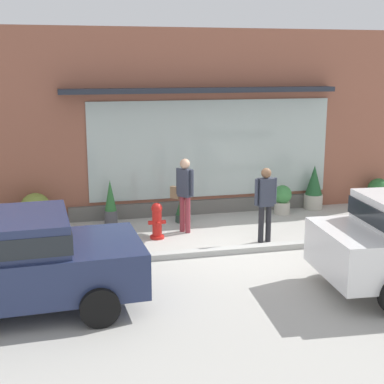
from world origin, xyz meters
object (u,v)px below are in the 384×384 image
(potted_plant_window_right, at_px, (36,210))
(potted_plant_window_center, at_px, (282,199))
(pedestrian_passerby, at_px, (265,199))
(potted_plant_corner_tall, at_px, (182,207))
(potted_plant_low_front, at_px, (314,188))
(fire_hydrant, at_px, (157,220))
(potted_plant_window_left, at_px, (110,203))
(parked_car_navy, at_px, (2,258))
(pedestrian_with_handbag, at_px, (184,190))
(potted_plant_by_entrance, at_px, (378,191))

(potted_plant_window_right, bearing_deg, potted_plant_window_center, -1.74)
(pedestrian_passerby, xyz_separation_m, potted_plant_corner_tall, (-1.39, 1.96, -0.60))
(potted_plant_window_right, bearing_deg, potted_plant_low_front, 0.96)
(potted_plant_window_right, bearing_deg, potted_plant_corner_tall, -4.92)
(pedestrian_passerby, xyz_separation_m, potted_plant_window_right, (-4.86, 2.26, -0.52))
(pedestrian_passerby, relative_size, potted_plant_window_center, 2.17)
(fire_hydrant, xyz_separation_m, potted_plant_corner_tall, (0.84, 1.16, -0.05))
(pedestrian_passerby, distance_m, potted_plant_corner_tall, 2.48)
(potted_plant_window_left, height_order, potted_plant_window_right, potted_plant_window_left)
(potted_plant_window_right, bearing_deg, potted_plant_window_left, -3.78)
(potted_plant_corner_tall, xyz_separation_m, potted_plant_window_center, (2.67, 0.11, 0.04))
(parked_car_navy, relative_size, potted_plant_corner_tall, 5.54)
(potted_plant_corner_tall, bearing_deg, fire_hydrant, -125.86)
(potted_plant_window_right, relative_size, potted_plant_window_center, 1.12)
(fire_hydrant, distance_m, pedestrian_with_handbag, 0.97)
(potted_plant_by_entrance, bearing_deg, potted_plant_window_left, -178.91)
(potted_plant_corner_tall, bearing_deg, potted_plant_low_front, 6.48)
(pedestrian_passerby, bearing_deg, potted_plant_corner_tall, 120.64)
(pedestrian_passerby, xyz_separation_m, potted_plant_window_center, (1.28, 2.08, -0.56))
(potted_plant_low_front, relative_size, potted_plant_window_center, 1.56)
(potted_plant_by_entrance, xyz_separation_m, potted_plant_corner_tall, (-5.57, -0.32, -0.03))
(pedestrian_with_handbag, bearing_deg, fire_hydrant, 74.48)
(potted_plant_corner_tall, relative_size, potted_plant_window_right, 0.90)
(potted_plant_window_center, bearing_deg, fire_hydrant, -160.03)
(fire_hydrant, relative_size, potted_plant_corner_tall, 1.07)
(fire_hydrant, bearing_deg, potted_plant_by_entrance, 13.04)
(potted_plant_window_right, bearing_deg, pedestrian_with_handbag, -18.74)
(potted_plant_window_right, xyz_separation_m, potted_plant_window_center, (6.14, -0.19, -0.04))
(fire_hydrant, bearing_deg, potted_plant_window_right, 150.95)
(potted_plant_window_left, bearing_deg, potted_plant_corner_tall, -6.07)
(pedestrian_with_handbag, distance_m, potted_plant_window_right, 3.56)
(fire_hydrant, height_order, parked_car_navy, parked_car_navy)
(potted_plant_by_entrance, bearing_deg, pedestrian_passerby, -151.34)
(potted_plant_corner_tall, bearing_deg, pedestrian_passerby, -54.72)
(fire_hydrant, bearing_deg, potted_plant_corner_tall, 54.14)
(potted_plant_by_entrance, bearing_deg, potted_plant_low_front, 177.05)
(pedestrian_with_handbag, xyz_separation_m, potted_plant_by_entrance, (5.71, 1.15, -0.60))
(potted_plant_low_front, relative_size, potted_plant_by_entrance, 1.57)
(potted_plant_corner_tall, bearing_deg, pedestrian_with_handbag, -99.75)
(fire_hydrant, relative_size, pedestrian_with_handbag, 0.47)
(pedestrian_passerby, height_order, potted_plant_by_entrance, pedestrian_passerby)
(pedestrian_passerby, bearing_deg, potted_plant_by_entrance, 24.01)
(fire_hydrant, bearing_deg, pedestrian_passerby, -19.76)
(parked_car_navy, xyz_separation_m, potted_plant_window_left, (2.10, 4.48, -0.35))
(pedestrian_passerby, height_order, potted_plant_low_front, pedestrian_passerby)
(fire_hydrant, xyz_separation_m, potted_plant_window_right, (-2.63, 1.46, 0.03))
(potted_plant_by_entrance, xyz_separation_m, potted_plant_window_right, (-9.04, -0.02, 0.04))
(pedestrian_with_handbag, height_order, pedestrian_passerby, pedestrian_with_handbag)
(fire_hydrant, relative_size, potted_plant_low_front, 0.69)
(pedestrian_with_handbag, relative_size, potted_plant_window_right, 2.03)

